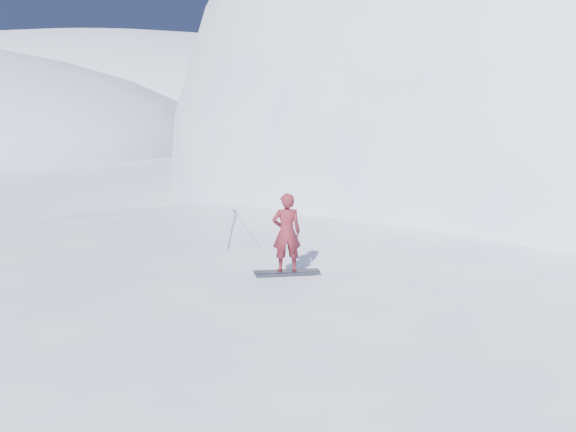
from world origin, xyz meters
The scene contains 8 objects.
ground centered at (0.00, 0.00, 0.00)m, with size 400.00×400.00×0.00m, color white.
near_ridge centered at (1.00, 3.00, 0.00)m, with size 36.00×28.00×4.80m, color white.
peak_shoulder centered at (10.00, 20.00, 0.00)m, with size 28.00×24.00×18.00m, color white.
far_ridge_c centered at (-40.00, 110.00, 0.00)m, with size 140.00×90.00×36.00m, color white.
wind_bumps centered at (-0.56, 2.12, 0.00)m, with size 16.00×14.40×1.00m.
snowboard centered at (0.08, -0.83, 2.41)m, with size 1.50×0.28×0.02m, color black.
snowboarder centered at (0.08, -0.83, 3.32)m, with size 0.65×0.43×1.78m, color maroon.
board_tracks centered at (-1.59, 4.37, 2.42)m, with size 1.55×5.99×0.04m.
Camera 1 is at (0.57, -14.85, 6.39)m, focal length 40.00 mm.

